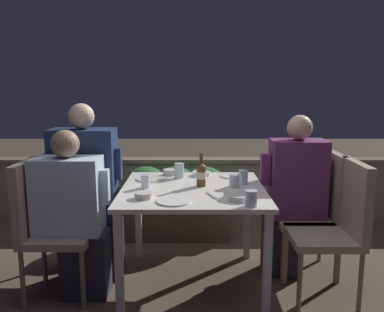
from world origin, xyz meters
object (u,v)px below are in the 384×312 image
at_px(beer_bottle, 200,174).
at_px(person_blue_shirt, 73,215).
at_px(chair_right_far, 318,202).
at_px(chair_left_near, 42,217).
at_px(person_navy_jumper, 88,192).
at_px(chair_right_near, 338,219).
at_px(person_purple_stripe, 291,195).
at_px(chair_left_far, 61,205).

bearing_deg(beer_bottle, person_blue_shirt, -167.10).
distance_m(person_blue_shirt, chair_right_far, 1.84).
height_order(chair_left_near, person_navy_jumper, person_navy_jumper).
distance_m(chair_left_near, chair_right_near, 2.04).
height_order(person_navy_jumper, beer_bottle, person_navy_jumper).
height_order(person_blue_shirt, beer_bottle, person_blue_shirt).
relative_size(person_navy_jumper, beer_bottle, 5.51).
relative_size(chair_left_near, person_purple_stripe, 0.77).
xyz_separation_m(chair_left_far, chair_right_near, (2.01, -0.33, 0.00)).
bearing_deg(person_navy_jumper, person_blue_shirt, -95.73).
distance_m(person_navy_jumper, beer_bottle, 0.87).
bearing_deg(chair_right_near, person_purple_stripe, 121.25).
height_order(chair_left_far, chair_right_far, same).
relative_size(chair_left_far, chair_right_far, 1.00).
xyz_separation_m(chair_right_near, beer_bottle, (-0.94, 0.23, 0.26)).
bearing_deg(chair_right_near, chair_left_near, 179.11).
xyz_separation_m(chair_right_far, beer_bottle, (-0.92, -0.15, 0.26)).
relative_size(person_navy_jumper, chair_right_near, 1.38).
relative_size(chair_right_far, beer_bottle, 3.99).
distance_m(chair_left_far, person_purple_stripe, 1.78).
bearing_deg(person_blue_shirt, chair_left_far, 120.56).
relative_size(person_navy_jumper, chair_right_far, 1.38).
relative_size(person_blue_shirt, chair_right_far, 1.22).
relative_size(person_blue_shirt, person_navy_jumper, 0.88).
xyz_separation_m(chair_left_near, person_blue_shirt, (0.21, 0.00, 0.02)).
xyz_separation_m(person_navy_jumper, person_purple_stripe, (1.57, 0.05, -0.04)).
bearing_deg(person_purple_stripe, chair_left_near, -169.01).
distance_m(chair_right_far, beer_bottle, 0.97).
height_order(chair_left_near, person_blue_shirt, person_blue_shirt).
distance_m(person_blue_shirt, chair_left_far, 0.35).
height_order(chair_right_near, beer_bottle, beer_bottle).
bearing_deg(person_purple_stripe, person_navy_jumper, -178.21).
relative_size(person_blue_shirt, beer_bottle, 4.86).
relative_size(person_blue_shirt, chair_left_far, 1.22).
xyz_separation_m(person_blue_shirt, chair_right_near, (1.83, -0.03, -0.02)).
relative_size(chair_left_near, person_navy_jumper, 0.72).
height_order(person_navy_jumper, person_purple_stripe, person_navy_jumper).
bearing_deg(chair_right_far, beer_bottle, -170.83).
relative_size(person_navy_jumper, person_purple_stripe, 1.07).
distance_m(person_blue_shirt, person_purple_stripe, 1.63).
bearing_deg(chair_left_far, chair_right_far, 1.41).
height_order(chair_left_far, person_navy_jumper, person_navy_jumper).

